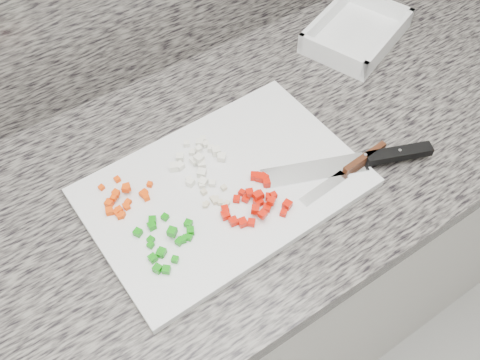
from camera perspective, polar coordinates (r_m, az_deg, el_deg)
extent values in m
cube|color=beige|center=(1.36, -5.05, -12.75)|extent=(3.92, 0.62, 0.86)
cube|color=#646058|center=(0.97, -6.92, -1.80)|extent=(3.96, 0.64, 0.04)
cube|color=silver|center=(0.94, -1.69, -0.76)|extent=(0.48, 0.33, 0.02)
cube|color=#E94105|center=(0.93, -13.79, -2.45)|extent=(0.02, 0.02, 0.01)
cube|color=#E94105|center=(0.92, -13.05, -3.35)|extent=(0.01, 0.01, 0.01)
cube|color=#E94105|center=(0.96, -12.96, 0.07)|extent=(0.01, 0.01, 0.01)
cube|color=#E94105|center=(0.94, -10.12, -1.26)|extent=(0.01, 0.01, 0.01)
cube|color=#E94105|center=(0.93, -13.10, -1.43)|extent=(0.02, 0.02, 0.01)
cube|color=#E94105|center=(0.93, -11.87, -2.31)|extent=(0.01, 0.01, 0.01)
cube|color=#E94105|center=(0.92, -12.46, -3.64)|extent=(0.01, 0.01, 0.01)
cube|color=#E94105|center=(0.93, -12.08, -2.69)|extent=(0.01, 0.01, 0.01)
cube|color=#E94105|center=(0.94, -12.09, -0.88)|extent=(0.02, 0.02, 0.01)
cube|color=#E94105|center=(0.92, -13.76, -3.24)|extent=(0.02, 0.02, 0.01)
cube|color=#E94105|center=(0.94, -11.99, -0.78)|extent=(0.02, 0.02, 0.01)
cube|color=#E94105|center=(0.96, -14.56, -0.76)|extent=(0.01, 0.01, 0.01)
cube|color=#E94105|center=(0.92, -12.77, -3.13)|extent=(0.01, 0.01, 0.01)
cube|color=#E94105|center=(0.92, -11.97, -2.82)|extent=(0.01, 0.01, 0.01)
cube|color=#E94105|center=(0.93, -13.12, -1.30)|extent=(0.01, 0.01, 0.01)
cube|color=#E94105|center=(0.94, -9.61, -0.47)|extent=(0.01, 0.01, 0.01)
cube|color=#E94105|center=(0.92, -12.72, -3.78)|extent=(0.01, 0.01, 0.01)
cube|color=#E94105|center=(0.93, -13.32, -1.86)|extent=(0.01, 0.01, 0.01)
cube|color=#E94105|center=(0.93, -10.25, -1.46)|extent=(0.01, 0.01, 0.01)
cube|color=#E94105|center=(0.94, -13.75, -2.31)|extent=(0.01, 0.01, 0.01)
cube|color=#E94105|center=(0.93, -9.96, -1.84)|extent=(0.01, 0.01, 0.01)
cube|color=silver|center=(0.99, -4.33, 4.02)|extent=(0.02, 0.02, 0.01)
cube|color=silver|center=(0.98, -5.08, 2.97)|extent=(0.02, 0.02, 0.01)
cube|color=silver|center=(0.99, -3.69, 3.85)|extent=(0.01, 0.01, 0.01)
cube|color=silver|center=(0.95, -4.41, 2.34)|extent=(0.02, 0.02, 0.01)
cube|color=silver|center=(0.93, -3.96, -0.19)|extent=(0.02, 0.02, 0.01)
cube|color=silver|center=(0.98, -3.14, 3.38)|extent=(0.02, 0.02, 0.01)
cube|color=silver|center=(0.93, -2.97, -0.34)|extent=(0.02, 0.02, 0.01)
cube|color=silver|center=(0.95, -4.10, 0.73)|extent=(0.02, 0.02, 0.01)
cube|color=silver|center=(0.96, -4.85, 2.08)|extent=(0.02, 0.02, 0.01)
cube|color=silver|center=(0.97, -4.43, 3.35)|extent=(0.01, 0.01, 0.01)
cube|color=silver|center=(0.97, -2.08, 2.49)|extent=(0.01, 0.01, 0.01)
cube|color=silver|center=(1.00, -3.97, 4.37)|extent=(0.02, 0.02, 0.01)
cube|color=silver|center=(0.93, -4.05, -0.51)|extent=(0.01, 0.01, 0.01)
cube|color=silver|center=(0.96, -7.07, 1.41)|extent=(0.02, 0.02, 0.01)
cube|color=silver|center=(0.96, -4.12, 1.70)|extent=(0.02, 0.02, 0.01)
cube|color=silver|center=(0.94, -5.44, 0.06)|extent=(0.01, 0.01, 0.01)
cube|color=silver|center=(0.96, -6.44, 1.52)|extent=(0.02, 0.02, 0.01)
cube|color=silver|center=(0.98, -2.56, 3.13)|extent=(0.02, 0.02, 0.01)
cube|color=silver|center=(0.99, -5.71, 3.87)|extent=(0.01, 0.01, 0.01)
cube|color=silver|center=(0.97, -6.43, 2.43)|extent=(0.02, 0.02, 0.01)
cube|color=silver|center=(0.94, -5.33, -0.27)|extent=(0.02, 0.02, 0.01)
cube|color=silver|center=(0.97, -1.97, 2.44)|extent=(0.02, 0.02, 0.01)
cube|color=#0E7C0B|center=(0.89, -10.85, -5.51)|extent=(0.02, 0.02, 0.01)
cube|color=#0E7C0B|center=(0.88, -9.52, -6.85)|extent=(0.01, 0.01, 0.01)
cube|color=#0E7C0B|center=(0.87, -8.35, -7.61)|extent=(0.02, 0.02, 0.01)
cube|color=#0E7C0B|center=(0.90, -8.00, -3.93)|extent=(0.01, 0.01, 0.01)
cube|color=#0E7C0B|center=(0.88, -5.75, -6.12)|extent=(0.01, 0.01, 0.01)
cube|color=#0E7C0B|center=(0.87, -7.26, -5.50)|extent=(0.02, 0.02, 0.01)
cube|color=#0E7C0B|center=(0.90, -9.32, -4.25)|extent=(0.02, 0.02, 0.01)
cube|color=#0E7C0B|center=(0.88, -9.50, -6.29)|extent=(0.01, 0.01, 0.01)
cube|color=#0E7C0B|center=(0.85, -8.79, -9.33)|extent=(0.02, 0.02, 0.01)
cube|color=#0E7C0B|center=(0.86, -6.95, -8.40)|extent=(0.01, 0.01, 0.01)
cube|color=#0E7C0B|center=(0.87, -6.16, -6.35)|extent=(0.01, 0.01, 0.01)
cube|color=#0E7C0B|center=(0.89, -5.54, -4.62)|extent=(0.02, 0.02, 0.01)
cube|color=#0E7C0B|center=(0.87, -8.52, -7.77)|extent=(0.02, 0.02, 0.01)
cube|color=#0E7C0B|center=(0.87, -6.52, -6.57)|extent=(0.01, 0.01, 0.01)
cube|color=#0E7C0B|center=(0.86, -9.30, -8.23)|extent=(0.01, 0.01, 0.01)
cube|color=#0E7C0B|center=(0.88, -5.45, -6.14)|extent=(0.01, 0.01, 0.01)
cube|color=#0E7C0B|center=(0.89, -9.40, -4.85)|extent=(0.01, 0.01, 0.01)
cube|color=#0E7C0B|center=(0.88, -5.30, -5.43)|extent=(0.02, 0.02, 0.01)
cube|color=#0E7C0B|center=(0.85, -7.87, -9.45)|extent=(0.02, 0.02, 0.01)
cube|color=#C21002|center=(0.88, 0.27, -4.55)|extent=(0.02, 0.02, 0.01)
cube|color=#C21002|center=(0.91, 5.06, -2.64)|extent=(0.02, 0.02, 0.01)
cube|color=#C21002|center=(0.90, -1.60, -3.15)|extent=(0.01, 0.01, 0.01)
cube|color=#C21002|center=(0.91, 1.03, -1.36)|extent=(0.02, 0.02, 0.01)
cube|color=#C21002|center=(0.90, 1.84, -1.69)|extent=(0.01, 0.01, 0.01)
cube|color=#C21002|center=(0.91, -0.36, -2.04)|extent=(0.02, 0.02, 0.01)
cube|color=#C21002|center=(0.91, 1.98, -2.37)|extent=(0.01, 0.01, 0.01)
cube|color=#C21002|center=(0.90, 4.66, -3.52)|extent=(0.02, 0.02, 0.01)
cube|color=#C21002|center=(0.90, 3.35, -2.25)|extent=(0.02, 0.02, 0.01)
cube|color=#C21002|center=(0.88, 2.43, -3.67)|extent=(0.02, 0.02, 0.01)
cube|color=#C21002|center=(0.94, 2.53, 0.25)|extent=(0.02, 0.02, 0.01)
cube|color=#C21002|center=(0.93, 2.85, -0.30)|extent=(0.02, 0.02, 0.01)
cube|color=#C21002|center=(0.91, 3.58, -1.66)|extent=(0.01, 0.01, 0.01)
cube|color=#C21002|center=(0.92, 2.05, -1.64)|extent=(0.01, 0.01, 0.01)
cube|color=#C21002|center=(0.89, 1.65, -3.17)|extent=(0.02, 0.02, 0.01)
cube|color=#C21002|center=(0.94, 1.53, 0.42)|extent=(0.02, 0.02, 0.01)
cube|color=#C21002|center=(0.92, 3.10, -1.82)|extent=(0.02, 0.02, 0.01)
cube|color=#C21002|center=(0.91, 0.63, -2.01)|extent=(0.02, 0.02, 0.01)
cube|color=#C21002|center=(0.92, 0.20, -1.35)|extent=(0.01, 0.01, 0.01)
cube|color=#C21002|center=(0.89, -1.56, -3.76)|extent=(0.02, 0.02, 0.01)
cube|color=#C21002|center=(0.94, 2.17, 0.29)|extent=(0.02, 0.02, 0.01)
cube|color=#C21002|center=(0.90, 2.90, -2.96)|extent=(0.02, 0.02, 0.01)
cube|color=#C21002|center=(0.89, 1.22, -4.56)|extent=(0.02, 0.02, 0.01)
cube|color=#C21002|center=(0.89, -0.71, -4.43)|extent=(0.02, 0.02, 0.01)
cube|color=beige|center=(0.91, -3.56, -2.53)|extent=(0.01, 0.01, 0.01)
cube|color=beige|center=(0.91, -2.13, -2.39)|extent=(0.01, 0.01, 0.01)
cube|color=beige|center=(0.92, -3.88, -1.28)|extent=(0.01, 0.01, 0.01)
cube|color=beige|center=(0.93, -1.74, -0.82)|extent=(0.01, 0.01, 0.01)
cube|color=beige|center=(0.91, -3.75, -2.67)|extent=(0.01, 0.01, 0.01)
cube|color=beige|center=(0.91, -1.38, -2.50)|extent=(0.01, 0.01, 0.01)
cube|color=beige|center=(0.91, -2.68, -2.26)|extent=(0.01, 0.01, 0.01)
cube|color=beige|center=(0.92, -2.92, -1.99)|extent=(0.01, 0.01, 0.01)
cube|color=beige|center=(0.91, -2.56, -2.03)|extent=(0.01, 0.01, 0.01)
cube|color=beige|center=(0.91, -1.66, -2.84)|extent=(0.01, 0.01, 0.01)
cube|color=silver|center=(0.96, 7.98, 1.02)|extent=(0.19, 0.11, 0.00)
cube|color=black|center=(1.01, 16.57, 2.71)|extent=(0.12, 0.07, 0.02)
cylinder|color=silver|center=(1.01, 16.69, 3.04)|extent=(0.01, 0.01, 0.00)
cube|color=silver|center=(0.94, 8.93, -0.89)|extent=(0.10, 0.03, 0.00)
cube|color=#432110|center=(0.99, 13.14, 2.29)|extent=(0.10, 0.02, 0.02)
cylinder|color=silver|center=(0.98, 13.24, 2.62)|extent=(0.01, 0.01, 0.00)
cube|color=white|center=(1.26, 12.17, 14.65)|extent=(0.27, 0.23, 0.01)
cube|color=white|center=(1.27, 9.22, 16.86)|extent=(0.22, 0.09, 0.04)
cube|color=white|center=(1.23, 15.56, 14.03)|extent=(0.22, 0.09, 0.04)
cube|color=white|center=(1.33, 14.63, 17.66)|extent=(0.07, 0.16, 0.04)
cube|color=white|center=(1.17, 9.83, 13.00)|extent=(0.07, 0.16, 0.04)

